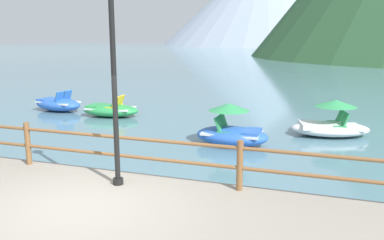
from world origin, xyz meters
TOP-DOWN VIEW (x-y plane):
  - ground_plane at (0.00, 40.00)m, footprint 200.00×200.00m
  - dock_railing at (-0.00, 1.55)m, footprint 23.92×0.12m
  - lamp_post at (0.10, 1.09)m, footprint 0.28×0.28m
  - pedal_boat_0 at (3.96, 8.17)m, footprint 2.75×1.95m
  - pedal_boat_1 at (-7.22, 9.02)m, footprint 2.42×1.50m
  - pedal_boat_2 at (1.18, 6.01)m, footprint 2.16×1.27m
  - pedal_boat_3 at (-4.47, 8.70)m, footprint 2.44×1.43m

SIDE VIEW (x-z plane):
  - ground_plane at x=0.00m, z-range 0.00..0.00m
  - pedal_boat_3 at x=-4.47m, z-range -0.16..0.68m
  - pedal_boat_1 at x=-7.22m, z-range -0.14..0.75m
  - pedal_boat_0 at x=3.96m, z-range -0.20..0.98m
  - pedal_boat_2 at x=1.18m, z-range -0.20..1.06m
  - dock_railing at x=0.00m, z-range 0.51..1.46m
  - lamp_post at x=0.10m, z-range 0.83..5.04m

